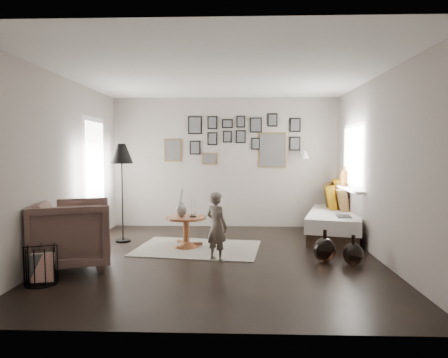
{
  "coord_description": "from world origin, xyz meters",
  "views": [
    {
      "loc": [
        0.27,
        -5.65,
        1.53
      ],
      "look_at": [
        0.05,
        0.5,
        1.1
      ],
      "focal_mm": 32.0,
      "sensor_mm": 36.0,
      "label": 1
    }
  ],
  "objects_px": {
    "armchair": "(72,234)",
    "demijohn_small": "(353,254)",
    "vase": "(181,208)",
    "daybed": "(334,219)",
    "pedestal_table": "(186,233)",
    "floor_lamp": "(122,157)",
    "demijohn_large": "(325,250)",
    "child": "(217,226)",
    "magazine_basket": "(41,265)"
  },
  "relations": [
    {
      "from": "armchair",
      "to": "demijohn_small",
      "type": "xyz_separation_m",
      "value": [
        3.72,
        0.22,
        -0.29
      ]
    },
    {
      "from": "magazine_basket",
      "to": "daybed",
      "type": "bearing_deg",
      "value": 34.65
    },
    {
      "from": "floor_lamp",
      "to": "child",
      "type": "relative_size",
      "value": 1.71
    },
    {
      "from": "floor_lamp",
      "to": "magazine_basket",
      "type": "bearing_deg",
      "value": -98.18
    },
    {
      "from": "vase",
      "to": "floor_lamp",
      "type": "xyz_separation_m",
      "value": [
        -1.05,
        0.36,
        0.8
      ]
    },
    {
      "from": "pedestal_table",
      "to": "daybed",
      "type": "bearing_deg",
      "value": 20.45
    },
    {
      "from": "pedestal_table",
      "to": "vase",
      "type": "relative_size",
      "value": 1.4
    },
    {
      "from": "vase",
      "to": "child",
      "type": "height_order",
      "value": "child"
    },
    {
      "from": "demijohn_large",
      "to": "armchair",
      "type": "bearing_deg",
      "value": -174.3
    },
    {
      "from": "armchair",
      "to": "demijohn_small",
      "type": "height_order",
      "value": "armchair"
    },
    {
      "from": "daybed",
      "to": "demijohn_large",
      "type": "distance_m",
      "value": 1.85
    },
    {
      "from": "armchair",
      "to": "demijohn_large",
      "type": "xyz_separation_m",
      "value": [
        3.37,
        0.34,
        -0.27
      ]
    },
    {
      "from": "demijohn_large",
      "to": "demijohn_small",
      "type": "height_order",
      "value": "demijohn_large"
    },
    {
      "from": "daybed",
      "to": "floor_lamp",
      "type": "xyz_separation_m",
      "value": [
        -3.69,
        -0.58,
        1.12
      ]
    },
    {
      "from": "vase",
      "to": "daybed",
      "type": "height_order",
      "value": "daybed"
    },
    {
      "from": "demijohn_large",
      "to": "demijohn_small",
      "type": "xyz_separation_m",
      "value": [
        0.35,
        -0.12,
        -0.02
      ]
    },
    {
      "from": "child",
      "to": "pedestal_table",
      "type": "bearing_deg",
      "value": -14.19
    },
    {
      "from": "armchair",
      "to": "floor_lamp",
      "type": "xyz_separation_m",
      "value": [
        0.23,
        1.52,
        0.98
      ]
    },
    {
      "from": "vase",
      "to": "armchair",
      "type": "xyz_separation_m",
      "value": [
        -1.27,
        -1.17,
        -0.18
      ]
    },
    {
      "from": "daybed",
      "to": "demijohn_small",
      "type": "relative_size",
      "value": 5.2
    },
    {
      "from": "vase",
      "to": "magazine_basket",
      "type": "bearing_deg",
      "value": -126.64
    },
    {
      "from": "vase",
      "to": "demijohn_small",
      "type": "height_order",
      "value": "vase"
    },
    {
      "from": "pedestal_table",
      "to": "child",
      "type": "height_order",
      "value": "child"
    },
    {
      "from": "armchair",
      "to": "child",
      "type": "bearing_deg",
      "value": -97.57
    },
    {
      "from": "daybed",
      "to": "armchair",
      "type": "bearing_deg",
      "value": -135.8
    },
    {
      "from": "demijohn_large",
      "to": "child",
      "type": "xyz_separation_m",
      "value": [
        -1.49,
        0.06,
        0.31
      ]
    },
    {
      "from": "armchair",
      "to": "child",
      "type": "relative_size",
      "value": 1.01
    },
    {
      "from": "vase",
      "to": "daybed",
      "type": "distance_m",
      "value": 2.82
    },
    {
      "from": "floor_lamp",
      "to": "demijohn_large",
      "type": "distance_m",
      "value": 3.58
    },
    {
      "from": "magazine_basket",
      "to": "floor_lamp",
      "type": "bearing_deg",
      "value": 81.82
    },
    {
      "from": "pedestal_table",
      "to": "magazine_basket",
      "type": "height_order",
      "value": "pedestal_table"
    },
    {
      "from": "daybed",
      "to": "demijohn_small",
      "type": "distance_m",
      "value": 1.9
    },
    {
      "from": "magazine_basket",
      "to": "pedestal_table",
      "type": "bearing_deg",
      "value": 51.47
    },
    {
      "from": "pedestal_table",
      "to": "armchair",
      "type": "bearing_deg",
      "value": -139.68
    },
    {
      "from": "vase",
      "to": "pedestal_table",
      "type": "bearing_deg",
      "value": -14.04
    },
    {
      "from": "pedestal_table",
      "to": "floor_lamp",
      "type": "xyz_separation_m",
      "value": [
        -1.13,
        0.38,
        1.2
      ]
    },
    {
      "from": "daybed",
      "to": "demijohn_large",
      "type": "height_order",
      "value": "daybed"
    },
    {
      "from": "armchair",
      "to": "floor_lamp",
      "type": "bearing_deg",
      "value": -28.05
    },
    {
      "from": "floor_lamp",
      "to": "demijohn_large",
      "type": "bearing_deg",
      "value": -20.73
    },
    {
      "from": "vase",
      "to": "floor_lamp",
      "type": "height_order",
      "value": "floor_lamp"
    },
    {
      "from": "armchair",
      "to": "magazine_basket",
      "type": "bearing_deg",
      "value": 152.85
    },
    {
      "from": "vase",
      "to": "daybed",
      "type": "xyz_separation_m",
      "value": [
        2.64,
        0.93,
        -0.32
      ]
    },
    {
      "from": "pedestal_table",
      "to": "child",
      "type": "xyz_separation_m",
      "value": [
        0.53,
        -0.75,
        0.26
      ]
    },
    {
      "from": "armchair",
      "to": "floor_lamp",
      "type": "relative_size",
      "value": 0.59
    },
    {
      "from": "floor_lamp",
      "to": "demijohn_small",
      "type": "relative_size",
      "value": 3.99
    },
    {
      "from": "magazine_basket",
      "to": "demijohn_large",
      "type": "bearing_deg",
      "value": 16.11
    },
    {
      "from": "vase",
      "to": "floor_lamp",
      "type": "relative_size",
      "value": 0.27
    },
    {
      "from": "pedestal_table",
      "to": "demijohn_large",
      "type": "xyz_separation_m",
      "value": [
        2.01,
        -0.81,
        -0.05
      ]
    },
    {
      "from": "vase",
      "to": "armchair",
      "type": "bearing_deg",
      "value": -137.46
    },
    {
      "from": "floor_lamp",
      "to": "demijohn_large",
      "type": "relative_size",
      "value": 3.63
    }
  ]
}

